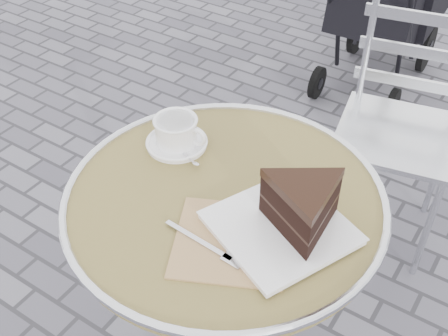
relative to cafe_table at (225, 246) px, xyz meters
The scene contains 5 objects.
cafe_table is the anchor object (origin of this frame).
cappuccino_set 0.29m from the cafe_table, 155.54° to the left, with size 0.17×0.15×0.08m.
cake_plate_set 0.29m from the cafe_table, ahead, with size 0.40×0.39×0.13m.
bistro_chair 0.92m from the cafe_table, 81.37° to the left, with size 0.46×0.46×0.87m.
baby_stroller 1.88m from the cafe_table, 98.06° to the left, with size 0.46×0.93×0.95m.
Camera 1 is at (0.49, -0.75, 1.58)m, focal length 45.00 mm.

